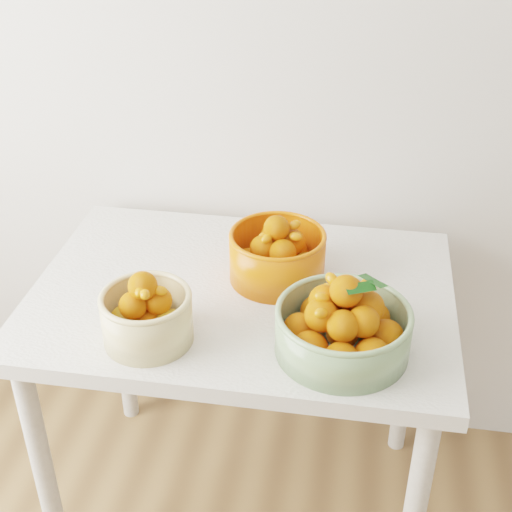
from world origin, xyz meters
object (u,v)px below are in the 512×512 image
object	(u,v)px
table	(242,321)
bowl_orange	(277,255)
bowl_green	(343,327)
bowl_cream	(147,315)

from	to	relation	value
table	bowl_orange	bearing A→B (deg)	40.48
table	bowl_green	bearing A→B (deg)	-37.29
bowl_orange	bowl_cream	bearing A→B (deg)	-130.44
table	bowl_green	xyz separation A→B (m)	(0.25, -0.19, 0.16)
bowl_cream	bowl_orange	world-z (taller)	same
bowl_green	bowl_orange	distance (m)	0.31
bowl_green	table	bearing A→B (deg)	142.71
bowl_cream	bowl_orange	distance (m)	0.37
table	bowl_cream	bearing A→B (deg)	-127.16
table	bowl_orange	distance (m)	0.19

